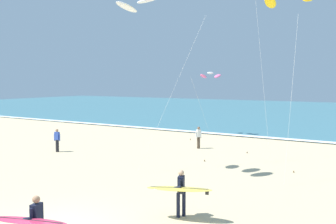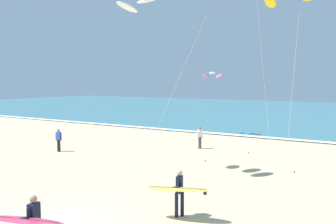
# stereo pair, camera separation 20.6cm
# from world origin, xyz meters

# --- Properties ---
(ocean_water) EXTENTS (160.00, 60.00, 0.08)m
(ocean_water) POSITION_xyz_m (0.00, 52.52, 0.04)
(ocean_water) COLOR teal
(ocean_water) RESTS_ON ground
(shoreline_foam) EXTENTS (160.00, 0.94, 0.01)m
(shoreline_foam) POSITION_xyz_m (0.00, 22.82, 0.09)
(shoreline_foam) COLOR white
(shoreline_foam) RESTS_ON ocean_water
(surfer_lead) EXTENTS (2.48, 1.14, 1.71)m
(surfer_lead) POSITION_xyz_m (1.02, -1.60, 1.05)
(surfer_lead) COLOR black
(surfer_lead) RESTS_ON ground
(surfer_trailing) EXTENTS (2.38, 1.26, 1.71)m
(surfer_trailing) POSITION_xyz_m (3.02, 3.03, 1.05)
(surfer_trailing) COLOR black
(surfer_trailing) RESTS_ON ground
(kite_arc_ivory_near) EXTENTS (1.96, 3.92, 5.69)m
(kite_arc_ivory_near) POSITION_xyz_m (-4.55, 22.00, 5.40)
(kite_arc_ivory_near) COLOR pink
(kite_arc_ivory_near) RESTS_ON ground
(kite_arc_golden_high) EXTENTS (3.35, 5.55, 9.29)m
(kite_arc_golden_high) POSITION_xyz_m (-2.02, 7.49, 8.92)
(kite_arc_golden_high) COLOR white
(kite_arc_golden_high) RESTS_ON ground
(bystander_white_top) EXTENTS (0.30, 0.46, 1.59)m
(bystander_white_top) POSITION_xyz_m (-2.49, 15.56, 0.81)
(bystander_white_top) COLOR #4C3D2D
(bystander_white_top) RESTS_ON ground
(bystander_blue_top) EXTENTS (0.49, 0.24, 1.59)m
(bystander_blue_top) POSITION_xyz_m (-10.26, 9.37, 0.81)
(bystander_blue_top) COLOR black
(bystander_blue_top) RESTS_ON ground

